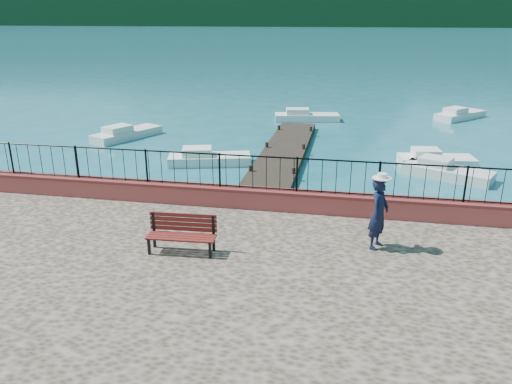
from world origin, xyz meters
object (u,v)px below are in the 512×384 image
at_px(person, 379,214).
at_px(park_bench, 182,241).
at_px(boat_5, 460,112).
at_px(boat_0, 209,156).
at_px(boat_3, 127,131).
at_px(boat_4, 307,114).
at_px(boat_2, 437,157).
at_px(boat_1, 448,168).

bearing_deg(person, park_bench, 127.28).
bearing_deg(boat_5, boat_0, 178.35).
relative_size(park_bench, boat_3, 0.40).
height_order(boat_4, boat_5, same).
relative_size(boat_2, boat_5, 0.84).
bearing_deg(boat_0, park_bench, -91.92).
xyz_separation_m(boat_2, boat_4, (-6.66, 9.02, 0.00)).
relative_size(boat_0, boat_1, 1.04).
bearing_deg(park_bench, boat_0, 99.64).
height_order(person, boat_4, person).
xyz_separation_m(boat_3, boat_5, (19.04, 9.19, 0.00)).
bearing_deg(person, boat_5, 8.19).
bearing_deg(park_bench, boat_1, 51.51).
relative_size(boat_1, boat_2, 1.08).
distance_m(park_bench, person, 4.62).
height_order(boat_2, boat_5, same).
xyz_separation_m(person, boat_4, (-3.56, 20.58, -1.66)).
distance_m(boat_4, boat_5, 10.10).
bearing_deg(boat_1, boat_0, -154.10).
height_order(person, boat_2, person).
xyz_separation_m(boat_4, boat_5, (9.76, 2.57, 0.00)).
height_order(boat_3, boat_5, same).
height_order(person, boat_3, person).
bearing_deg(person, boat_0, 58.30).
bearing_deg(boat_1, boat_5, 103.89).
bearing_deg(boat_4, boat_0, -117.62).
bearing_deg(park_bench, boat_5, 63.06).
distance_m(boat_1, boat_3, 16.65).
xyz_separation_m(park_bench, boat_3, (-8.38, 15.07, -1.07)).
height_order(boat_2, boat_3, same).
distance_m(boat_0, boat_4, 11.20).
bearing_deg(boat_3, boat_0, -98.35).
height_order(boat_0, boat_4, same).
distance_m(park_bench, boat_5, 26.52).
bearing_deg(boat_4, boat_1, -67.24).
relative_size(person, boat_2, 0.53).
bearing_deg(boat_3, boat_2, -72.29).
distance_m(park_bench, boat_1, 13.48).
bearing_deg(boat_2, boat_4, 119.17).
bearing_deg(person, boat_3, 65.79).
height_order(boat_1, boat_5, same).
xyz_separation_m(boat_1, boat_2, (-0.21, 1.70, 0.00)).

